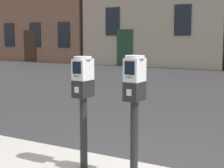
{
  "coord_description": "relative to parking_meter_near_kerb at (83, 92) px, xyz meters",
  "views": [
    {
      "loc": [
        1.67,
        -3.78,
        1.76
      ],
      "look_at": [
        -0.32,
        -0.21,
        1.2
      ],
      "focal_mm": 56.41,
      "sensor_mm": 36.0,
      "label": 1
    }
  ],
  "objects": [
    {
      "name": "parking_meter_twin_adjacent",
      "position": [
        0.68,
        0.0,
        0.02
      ],
      "size": [
        0.23,
        0.26,
        1.4
      ],
      "rotation": [
        0.0,
        0.0,
        -1.63
      ],
      "color": "black",
      "rests_on": "sidewalk_slab"
    },
    {
      "name": "parking_meter_near_kerb",
      "position": [
        0.0,
        0.0,
        0.0
      ],
      "size": [
        0.23,
        0.26,
        1.37
      ],
      "rotation": [
        0.0,
        0.0,
        -1.63
      ],
      "color": "black",
      "rests_on": "sidewalk_slab"
    }
  ]
}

